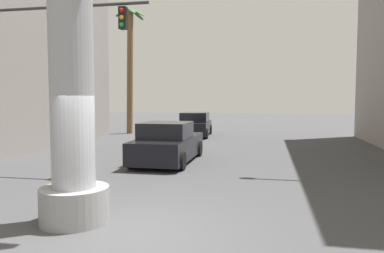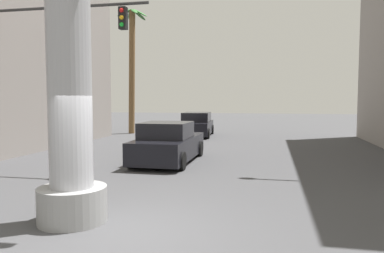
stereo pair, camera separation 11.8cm
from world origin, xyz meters
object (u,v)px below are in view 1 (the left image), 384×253
at_px(traffic_light_mast, 40,53).
at_px(palm_tree_far_left, 130,62).
at_px(car_far, 195,125).
at_px(car_lead, 168,144).

xyz_separation_m(traffic_light_mast, palm_tree_far_left, (-1.98, 13.61, 1.01)).
xyz_separation_m(traffic_light_mast, car_far, (2.84, 12.66, -3.25)).
height_order(traffic_light_mast, palm_tree_far_left, palm_tree_far_left).
height_order(car_lead, car_far, same).
relative_size(traffic_light_mast, car_lead, 1.23).
bearing_deg(car_lead, traffic_light_mast, -146.65).
relative_size(car_lead, car_far, 1.00).
xyz_separation_m(car_lead, palm_tree_far_left, (-5.74, 11.13, 4.30)).
bearing_deg(car_far, palm_tree_far_left, 168.80).
height_order(car_far, palm_tree_far_left, palm_tree_far_left).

